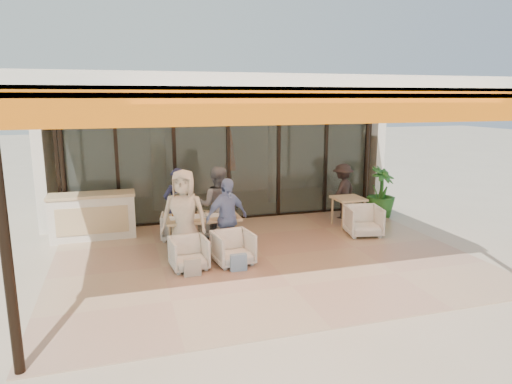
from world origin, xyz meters
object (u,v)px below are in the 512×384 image
chair_far_right (213,223)px  diner_cream (184,216)px  diner_navy (178,208)px  side_chair (364,220)px  dining_table (201,219)px  side_table (348,202)px  potted_palm (381,192)px  host_counter (93,216)px  diner_periwinkle (227,218)px  chair_near_right (233,247)px  diner_grey (217,205)px  standing_woman (342,191)px  chair_far_left (176,225)px  chair_near_left (189,252)px

chair_far_right → diner_cream: bearing=59.7°
diner_navy → side_chair: bearing=160.1°
dining_table → side_table: (3.73, 0.72, -0.05)m
potted_palm → chair_far_right: bearing=-174.7°
host_counter → diner_periwinkle: size_ratio=1.17×
chair_near_right → side_chair: bearing=7.3°
side_table → side_chair: 0.79m
chair_near_right → diner_grey: bearing=81.7°
dining_table → standing_woman: bearing=20.7°
chair_near_right → standing_woman: (3.55, 2.46, 0.37)m
dining_table → diner_grey: bearing=46.2°
dining_table → chair_far_right: size_ratio=2.39×
chair_far_left → chair_far_right: size_ratio=1.06×
dining_table → potted_palm: 5.23m
dining_table → chair_far_right: 1.10m
diner_periwinkle → side_chair: 3.35m
standing_woman → host_counter: bearing=-31.8°
diner_periwinkle → standing_woman: (3.55, 1.96, -0.07)m
side_table → diner_cream: bearing=-164.2°
dining_table → diner_periwinkle: diner_periwinkle is taller
chair_near_right → side_chair: (3.30, 0.92, 0.03)m
diner_periwinkle → side_chair: (3.30, 0.42, -0.41)m
diner_navy → diner_periwinkle: (0.84, -0.90, -0.05)m
chair_near_right → standing_woman: bearing=26.4°
host_counter → standing_woman: (6.14, -0.02, 0.20)m
side_chair → standing_woman: bearing=92.1°
diner_grey → diner_cream: bearing=65.9°
host_counter → chair_far_right: bearing=-12.4°
dining_table → diner_cream: 0.65m
diner_periwinkle → side_table: (3.30, 1.17, -0.15)m
diner_navy → side_chair: diner_navy is taller
dining_table → diner_grey: diner_grey is taller
chair_near_right → standing_woman: standing_woman is taller
chair_far_right → diner_periwinkle: size_ratio=0.40×
diner_periwinkle → chair_far_left: bearing=101.5°
diner_grey → diner_periwinkle: 0.90m
chair_far_right → side_table: (3.30, -0.23, 0.32)m
side_table → potted_palm: bearing=26.6°
diner_periwinkle → chair_near_left: bearing=-168.7°
chair_far_right → diner_grey: size_ratio=0.37×
potted_palm → diner_navy: bearing=-170.3°
chair_near_right → potted_palm: 5.18m
diner_grey → host_counter: bearing=-3.5°
standing_woman → diner_grey: bearing=-15.1°
chair_near_right → standing_woman: 4.33m
diner_navy → diner_grey: (0.84, 0.00, -0.00)m
chair_near_right → diner_navy: bearing=112.6°
host_counter → side_table: bearing=-7.7°
diner_navy → side_table: 4.16m
diner_grey → diner_periwinkle: bearing=108.9°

